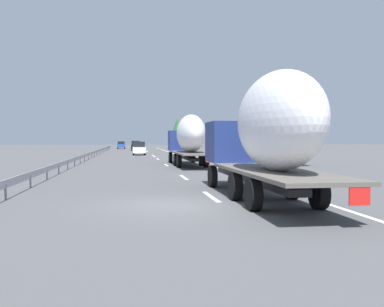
% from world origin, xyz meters
% --- Properties ---
extents(ground_plane, '(260.00, 260.00, 0.00)m').
position_xyz_m(ground_plane, '(40.00, 0.00, 0.00)').
color(ground_plane, '#4C4C4F').
extents(lane_stripe_0, '(3.20, 0.20, 0.01)m').
position_xyz_m(lane_stripe_0, '(2.00, -1.80, 0.00)').
color(lane_stripe_0, white).
rests_on(lane_stripe_0, ground_plane).
extents(lane_stripe_1, '(3.20, 0.20, 0.01)m').
position_xyz_m(lane_stripe_1, '(10.78, -1.80, 0.00)').
color(lane_stripe_1, white).
rests_on(lane_stripe_1, ground_plane).
extents(lane_stripe_2, '(3.20, 0.20, 0.01)m').
position_xyz_m(lane_stripe_2, '(23.27, -1.80, 0.00)').
color(lane_stripe_2, white).
rests_on(lane_stripe_2, ground_plane).
extents(lane_stripe_3, '(3.20, 0.20, 0.01)m').
position_xyz_m(lane_stripe_3, '(34.99, -1.80, 0.00)').
color(lane_stripe_3, white).
rests_on(lane_stripe_3, ground_plane).
extents(lane_stripe_4, '(3.20, 0.20, 0.01)m').
position_xyz_m(lane_stripe_4, '(41.77, -1.80, 0.00)').
color(lane_stripe_4, white).
rests_on(lane_stripe_4, ground_plane).
extents(lane_stripe_5, '(3.20, 0.20, 0.01)m').
position_xyz_m(lane_stripe_5, '(46.06, -1.80, 0.00)').
color(lane_stripe_5, white).
rests_on(lane_stripe_5, ground_plane).
extents(lane_stripe_6, '(3.20, 0.20, 0.01)m').
position_xyz_m(lane_stripe_6, '(65.29, -1.80, 0.00)').
color(lane_stripe_6, white).
rests_on(lane_stripe_6, ground_plane).
extents(lane_stripe_7, '(3.20, 0.20, 0.01)m').
position_xyz_m(lane_stripe_7, '(69.05, -1.80, 0.00)').
color(lane_stripe_7, white).
rests_on(lane_stripe_7, ground_plane).
extents(lane_stripe_8, '(3.20, 0.20, 0.01)m').
position_xyz_m(lane_stripe_8, '(82.42, -1.80, 0.00)').
color(lane_stripe_8, white).
rests_on(lane_stripe_8, ground_plane).
extents(edge_line_right, '(110.00, 0.20, 0.01)m').
position_xyz_m(edge_line_right, '(45.00, -5.50, 0.00)').
color(edge_line_right, white).
rests_on(edge_line_right, ground_plane).
extents(truck_lead, '(13.66, 2.55, 4.30)m').
position_xyz_m(truck_lead, '(21.88, -3.60, 2.45)').
color(truck_lead, navy).
rests_on(truck_lead, ground_plane).
extents(truck_trailing, '(12.51, 2.55, 4.58)m').
position_xyz_m(truck_trailing, '(0.58, -3.60, 2.56)').
color(truck_trailing, navy).
rests_on(truck_trailing, ground_plane).
extents(car_blue_sedan, '(4.52, 1.85, 1.76)m').
position_xyz_m(car_blue_sedan, '(89.03, 3.41, 0.90)').
color(car_blue_sedan, '#28479E').
rests_on(car_blue_sedan, ground_plane).
extents(car_black_suv, '(4.70, 1.82, 1.97)m').
position_xyz_m(car_black_suv, '(73.39, 0.25, 0.98)').
color(car_black_suv, black).
rests_on(car_black_suv, ground_plane).
extents(car_white_van, '(4.28, 1.84, 1.94)m').
position_xyz_m(car_white_van, '(48.02, 0.08, 0.97)').
color(car_white_van, white).
rests_on(car_white_van, ground_plane).
extents(road_sign, '(0.10, 0.90, 3.29)m').
position_xyz_m(road_sign, '(44.19, -6.70, 2.27)').
color(road_sign, gray).
rests_on(road_sign, ground_plane).
extents(tree_0, '(3.84, 3.84, 7.24)m').
position_xyz_m(tree_0, '(88.89, -9.84, 4.31)').
color(tree_0, '#472D19').
rests_on(tree_0, ground_plane).
extents(tree_1, '(2.50, 2.50, 6.00)m').
position_xyz_m(tree_1, '(76.86, -9.73, 3.90)').
color(tree_1, '#472D19').
rests_on(tree_1, ground_plane).
extents(tree_2, '(3.03, 3.03, 5.92)m').
position_xyz_m(tree_2, '(33.68, -12.04, 3.83)').
color(tree_2, '#472D19').
rests_on(tree_2, ground_plane).
extents(tree_3, '(2.65, 2.65, 7.36)m').
position_xyz_m(tree_3, '(20.39, -12.80, 4.49)').
color(tree_3, '#472D19').
rests_on(tree_3, ground_plane).
extents(guardrail_median, '(94.00, 0.10, 0.76)m').
position_xyz_m(guardrail_median, '(43.00, 6.00, 0.58)').
color(guardrail_median, '#9EA0A5').
rests_on(guardrail_median, ground_plane).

